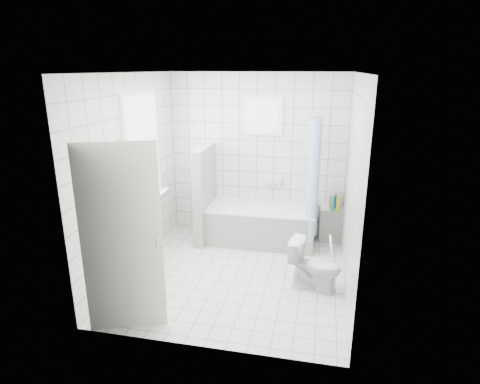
# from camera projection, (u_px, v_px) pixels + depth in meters

# --- Properties ---
(ground) EXTENTS (3.00, 3.00, 0.00)m
(ground) POSITION_uv_depth(u_px,v_px,m) (236.00, 274.00, 5.38)
(ground) COLOR white
(ground) RESTS_ON ground
(ceiling) EXTENTS (3.00, 3.00, 0.00)m
(ceiling) POSITION_uv_depth(u_px,v_px,m) (236.00, 72.00, 4.61)
(ceiling) COLOR white
(ceiling) RESTS_ON ground
(wall_back) EXTENTS (2.80, 0.02, 2.60)m
(wall_back) POSITION_uv_depth(u_px,v_px,m) (256.00, 156.00, 6.40)
(wall_back) COLOR white
(wall_back) RESTS_ON ground
(wall_front) EXTENTS (2.80, 0.02, 2.60)m
(wall_front) POSITION_uv_depth(u_px,v_px,m) (200.00, 225.00, 3.59)
(wall_front) COLOR white
(wall_front) RESTS_ON ground
(wall_left) EXTENTS (0.02, 3.00, 2.60)m
(wall_left) POSITION_uv_depth(u_px,v_px,m) (132.00, 175.00, 5.27)
(wall_left) COLOR white
(wall_left) RESTS_ON ground
(wall_right) EXTENTS (0.02, 3.00, 2.60)m
(wall_right) POSITION_uv_depth(u_px,v_px,m) (352.00, 188.00, 4.72)
(wall_right) COLOR white
(wall_right) RESTS_ON ground
(window_left) EXTENTS (0.01, 0.90, 1.40)m
(window_left) POSITION_uv_depth(u_px,v_px,m) (144.00, 149.00, 5.46)
(window_left) COLOR white
(window_left) RESTS_ON wall_left
(window_back) EXTENTS (0.50, 0.01, 0.50)m
(window_back) POSITION_uv_depth(u_px,v_px,m) (263.00, 116.00, 6.14)
(window_back) COLOR white
(window_back) RESTS_ON wall_back
(window_sill) EXTENTS (0.18, 1.02, 0.08)m
(window_sill) POSITION_uv_depth(u_px,v_px,m) (151.00, 200.00, 5.67)
(window_sill) COLOR white
(window_sill) RESTS_ON wall_left
(door) EXTENTS (0.76, 0.32, 2.00)m
(door) POSITION_uv_depth(u_px,v_px,m) (122.00, 240.00, 4.01)
(door) COLOR silver
(door) RESTS_ON ground
(bathtub) EXTENTS (1.66, 0.77, 0.58)m
(bathtub) POSITION_uv_depth(u_px,v_px,m) (261.00, 224.00, 6.32)
(bathtub) COLOR white
(bathtub) RESTS_ON ground
(partition_wall) EXTENTS (0.15, 0.85, 1.50)m
(partition_wall) POSITION_uv_depth(u_px,v_px,m) (205.00, 194.00, 6.31)
(partition_wall) COLOR white
(partition_wall) RESTS_ON ground
(tiled_ledge) EXTENTS (0.40, 0.24, 0.55)m
(tiled_ledge) POSITION_uv_depth(u_px,v_px,m) (333.00, 225.00, 6.34)
(tiled_ledge) COLOR white
(tiled_ledge) RESTS_ON ground
(toilet) EXTENTS (0.69, 0.48, 0.64)m
(toilet) POSITION_uv_depth(u_px,v_px,m) (315.00, 265.00, 4.94)
(toilet) COLOR white
(toilet) RESTS_ON ground
(curtain_rod) EXTENTS (0.02, 0.80, 0.02)m
(curtain_rod) POSITION_uv_depth(u_px,v_px,m) (317.00, 116.00, 5.63)
(curtain_rod) COLOR silver
(curtain_rod) RESTS_ON wall_back
(shower_curtain) EXTENTS (0.14, 0.48, 1.78)m
(shower_curtain) POSITION_uv_depth(u_px,v_px,m) (313.00, 180.00, 5.78)
(shower_curtain) COLOR #4E8FE6
(shower_curtain) RESTS_ON curtain_rod
(tub_faucet) EXTENTS (0.18, 0.06, 0.06)m
(tub_faucet) POSITION_uv_depth(u_px,v_px,m) (271.00, 185.00, 6.44)
(tub_faucet) COLOR silver
(tub_faucet) RESTS_ON wall_back
(sill_bottles) EXTENTS (0.20, 0.60, 0.31)m
(sill_bottles) POSITION_uv_depth(u_px,v_px,m) (146.00, 192.00, 5.48)
(sill_bottles) COLOR silver
(sill_bottles) RESTS_ON window_sill
(ledge_bottles) EXTENTS (0.16, 0.19, 0.25)m
(ledge_bottles) POSITION_uv_depth(u_px,v_px,m) (335.00, 202.00, 6.19)
(ledge_bottles) COLOR #192CC9
(ledge_bottles) RESTS_ON tiled_ledge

